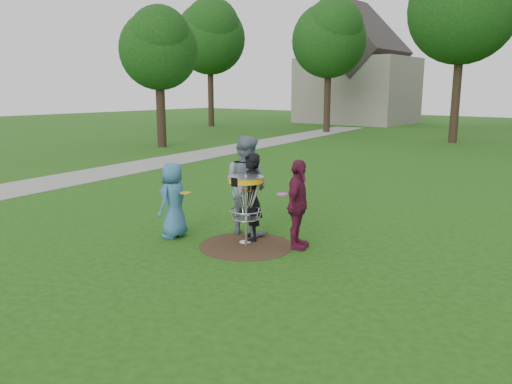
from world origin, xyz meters
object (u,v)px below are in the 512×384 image
Objects in this scene: disc_golf_basket at (246,194)px; player_grey at (246,185)px; player_black at (251,197)px; player_blue at (173,200)px; player_maroon at (298,205)px.

player_grey is at bearing 129.79° from disc_golf_basket.
player_grey reaches higher than player_black.
disc_golf_basket is (0.56, -0.67, 0.01)m from player_grey.
player_blue is at bearing 47.67° from player_grey.
disc_golf_basket is (0.19, -0.38, 0.16)m from player_black.
player_black reaches higher than player_blue.
player_blue reaches higher than disc_golf_basket.
player_black is at bearing 77.81° from player_maroon.
player_grey is (0.96, 1.11, 0.25)m from player_blue.
player_maroon is (1.39, -0.17, -0.18)m from player_grey.
player_blue is 2.53m from player_maroon.
player_maroon is 0.98m from disc_golf_basket.
disc_golf_basket is at bearing 94.80° from player_blue.
player_black is 0.50m from player_grey.
player_maroon is (1.01, 0.12, -0.02)m from player_black.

